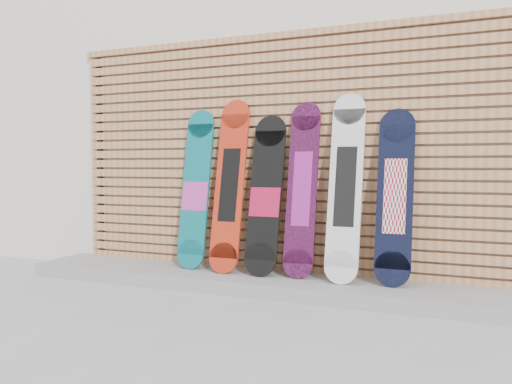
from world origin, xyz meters
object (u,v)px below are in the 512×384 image
(snowboard_2, at_px, (266,195))
(snowboard_4, at_px, (345,186))
(snowboard_1, at_px, (230,185))
(snowboard_3, at_px, (302,189))
(snowboard_0, at_px, (196,189))
(snowboard_5, at_px, (395,196))

(snowboard_2, relative_size, snowboard_4, 0.90)
(snowboard_1, relative_size, snowboard_3, 1.03)
(snowboard_0, relative_size, snowboard_1, 0.95)
(snowboard_2, bearing_deg, snowboard_4, -0.38)
(snowboard_0, height_order, snowboard_2, snowboard_0)
(snowboard_0, bearing_deg, snowboard_4, -1.32)
(snowboard_1, distance_m, snowboard_5, 1.47)
(snowboard_1, xyz_separation_m, snowboard_5, (1.47, 0.02, -0.07))
(snowboard_1, relative_size, snowboard_4, 1.00)
(snowboard_5, bearing_deg, snowboard_1, -179.07)
(snowboard_2, xyz_separation_m, snowboard_3, (0.33, 0.03, 0.06))
(snowboard_2, bearing_deg, snowboard_0, 177.75)
(snowboard_2, xyz_separation_m, snowboard_4, (0.72, -0.00, 0.09))
(snowboard_4, bearing_deg, snowboard_3, 175.48)
(snowboard_1, xyz_separation_m, snowboard_4, (1.07, -0.00, 0.00))
(snowboard_3, xyz_separation_m, snowboard_5, (0.78, -0.00, -0.05))
(snowboard_2, bearing_deg, snowboard_5, 1.17)
(snowboard_2, relative_size, snowboard_3, 0.93)
(snowboard_2, height_order, snowboard_3, snowboard_3)
(snowboard_0, bearing_deg, snowboard_3, -0.15)
(snowboard_1, bearing_deg, snowboard_5, 0.93)
(snowboard_2, distance_m, snowboard_5, 1.12)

